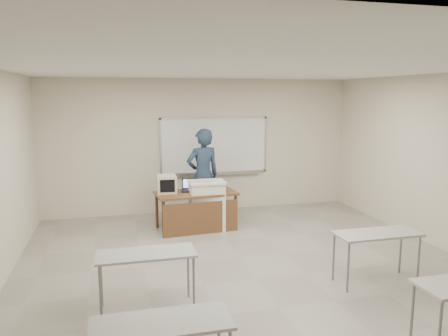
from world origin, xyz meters
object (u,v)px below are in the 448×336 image
object	(u,v)px
podium	(207,205)
presenter	(203,175)
crt_monitor	(167,184)
mouse	(208,193)
keyboard	(200,182)
whiteboard	(214,146)
laptop	(189,188)
instructor_desk	(197,203)

from	to	relation	value
podium	presenter	world-z (taller)	presenter
presenter	crt_monitor	bearing A→B (deg)	16.04
podium	mouse	distance (m)	0.29
keyboard	presenter	distance (m)	0.79
podium	presenter	xyz separation A→B (m)	(0.06, 0.64, 0.49)
whiteboard	podium	distance (m)	1.84
crt_monitor	presenter	xyz separation A→B (m)	(0.81, 0.41, 0.06)
crt_monitor	keyboard	size ratio (longest dim) A/B	1.06
keyboard	mouse	bearing A→B (deg)	15.02
laptop	instructor_desk	bearing A→B (deg)	-56.85
crt_monitor	mouse	xyz separation A→B (m)	(0.75, -0.33, -0.15)
crt_monitor	keyboard	bearing A→B (deg)	-26.99
whiteboard	crt_monitor	distance (m)	1.85
whiteboard	laptop	bearing A→B (deg)	-123.40
podium	laptop	bearing A→B (deg)	141.19
laptop	crt_monitor	bearing A→B (deg)	-163.64
whiteboard	mouse	xyz separation A→B (m)	(-0.50, -1.57, -0.71)
whiteboard	instructor_desk	distance (m)	1.88
laptop	presenter	distance (m)	0.55
whiteboard	presenter	bearing A→B (deg)	-118.09
podium	crt_monitor	world-z (taller)	crt_monitor
laptop	whiteboard	bearing A→B (deg)	69.22
keyboard	presenter	xyz separation A→B (m)	(0.21, 0.76, -0.01)
presenter	laptop	bearing A→B (deg)	35.98
instructor_desk	mouse	distance (m)	0.30
keyboard	presenter	world-z (taller)	presenter
mouse	presenter	size ratio (longest dim) A/B	0.05
crt_monitor	instructor_desk	bearing A→B (deg)	-20.42
instructor_desk	presenter	bearing A→B (deg)	63.17
laptop	keyboard	world-z (taller)	keyboard
whiteboard	presenter	size ratio (longest dim) A/B	1.27
presenter	whiteboard	bearing A→B (deg)	-129.12
podium	keyboard	bearing A→B (deg)	-139.81
whiteboard	instructor_desk	xyz separation A→B (m)	(-0.70, -1.48, -0.92)
laptop	podium	bearing A→B (deg)	-27.72
instructor_desk	presenter	size ratio (longest dim) A/B	0.79
mouse	presenter	xyz separation A→B (m)	(0.06, 0.74, 0.21)
mouse	crt_monitor	bearing A→B (deg)	170.48
crt_monitor	keyboard	xyz separation A→B (m)	(0.60, -0.35, 0.07)
instructor_desk	podium	xyz separation A→B (m)	(0.20, 0.01, -0.07)
whiteboard	laptop	world-z (taller)	whiteboard
instructor_desk	presenter	distance (m)	0.81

